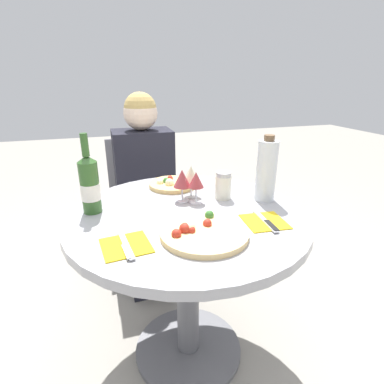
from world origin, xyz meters
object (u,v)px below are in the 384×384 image
seated_diner (147,199)px  wine_bottle (90,185)px  dining_table (188,248)px  pizza_large (202,232)px  tall_carafe (266,171)px  chair_behind_diner (145,207)px

seated_diner → wine_bottle: (-0.30, -0.57, 0.32)m
wine_bottle → dining_table: bearing=-17.8°
wine_bottle → pizza_large: bearing=-41.5°
tall_carafe → dining_table: bearing=-176.0°
tall_carafe → wine_bottle: bearing=172.8°
dining_table → pizza_large: pizza_large is taller
dining_table → chair_behind_diner: chair_behind_diner is taller
wine_bottle → tall_carafe: bearing=-7.2°
seated_diner → wine_bottle: seated_diner is taller
tall_carafe → seated_diner: bearing=122.4°
chair_behind_diner → pizza_large: size_ratio=2.87×
chair_behind_diner → seated_diner: bearing=90.0°
seated_diner → chair_behind_diner: bearing=-90.0°
chair_behind_diner → pizza_large: chair_behind_diner is taller
dining_table → wine_bottle: 0.47m
pizza_large → wine_bottle: (-0.36, 0.31, 0.10)m
wine_bottle → tall_carafe: wine_bottle is taller
chair_behind_diner → wine_bottle: size_ratio=2.76×
seated_diner → tall_carafe: size_ratio=4.10×
wine_bottle → tall_carafe: 0.73m
chair_behind_diner → tall_carafe: tall_carafe is taller
seated_diner → tall_carafe: seated_diner is taller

